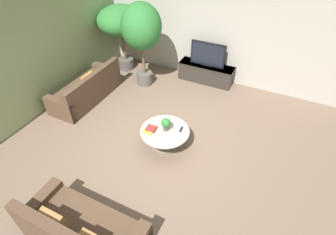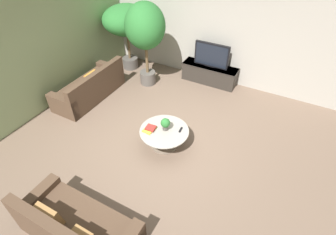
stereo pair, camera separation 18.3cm
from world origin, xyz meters
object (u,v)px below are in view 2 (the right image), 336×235
(couch_near_entry, at_px, (77,228))
(potted_palm_corner, at_px, (145,29))
(potted_plant_tabletop, at_px, (165,124))
(television, at_px, (212,55))
(media_console, at_px, (210,74))
(coffee_table, at_px, (164,135))
(potted_palm_tall, at_px, (126,22))
(couch_by_wall, at_px, (90,88))

(couch_near_entry, bearing_deg, potted_palm_corner, -71.71)
(potted_plant_tabletop, bearing_deg, television, 92.26)
(media_console, distance_m, potted_palm_corner, 2.26)
(media_console, distance_m, potted_plant_tabletop, 2.92)
(media_console, bearing_deg, potted_plant_tabletop, -87.74)
(couch_near_entry, distance_m, potted_plant_tabletop, 2.52)
(coffee_table, height_order, potted_plant_tabletop, potted_plant_tabletop)
(media_console, height_order, potted_palm_tall, potted_palm_tall)
(potted_palm_tall, bearing_deg, couch_by_wall, -89.86)
(coffee_table, height_order, potted_palm_corner, potted_palm_corner)
(media_console, relative_size, television, 1.62)
(couch_near_entry, height_order, potted_plant_tabletop, couch_near_entry)
(couch_by_wall, distance_m, potted_palm_corner, 2.14)
(television, bearing_deg, media_console, 90.00)
(television, height_order, potted_palm_tall, potted_palm_tall)
(coffee_table, relative_size, couch_near_entry, 0.54)
(potted_plant_tabletop, bearing_deg, potted_palm_tall, 136.65)
(television, xyz_separation_m, couch_near_entry, (-0.08, -5.38, -0.57))
(television, relative_size, couch_by_wall, 0.48)
(couch_by_wall, height_order, potted_palm_corner, potted_palm_corner)
(media_console, relative_size, couch_near_entry, 0.83)
(couch_near_entry, bearing_deg, potted_plant_tabletop, -94.55)
(media_console, xyz_separation_m, potted_plant_tabletop, (0.11, -2.89, 0.33))
(couch_by_wall, bearing_deg, potted_palm_tall, -179.86)
(television, distance_m, potted_plant_tabletop, 2.91)
(potted_palm_tall, height_order, potted_palm_corner, potted_palm_corner)
(media_console, xyz_separation_m, couch_by_wall, (-2.55, -2.26, 0.01))
(media_console, xyz_separation_m, potted_palm_tall, (-2.55, -0.38, 1.20))
(potted_plant_tabletop, bearing_deg, coffee_table, -96.62)
(coffee_table, bearing_deg, potted_plant_tabletop, 83.38)
(television, relative_size, potted_plant_tabletop, 3.53)
(potted_palm_tall, bearing_deg, couch_near_entry, -63.74)
(television, relative_size, couch_near_entry, 0.51)
(coffee_table, bearing_deg, couch_by_wall, 165.67)
(coffee_table, xyz_separation_m, couch_by_wall, (-2.66, 0.68, -0.02))
(media_console, xyz_separation_m, potted_palm_corner, (-1.56, -0.91, 1.35))
(couch_near_entry, bearing_deg, potted_palm_tall, -63.74)
(couch_near_entry, height_order, potted_palm_corner, potted_palm_corner)
(television, bearing_deg, couch_near_entry, -90.89)
(potted_palm_tall, height_order, potted_plant_tabletop, potted_palm_tall)
(potted_palm_tall, bearing_deg, potted_plant_tabletop, -43.35)
(couch_near_entry, relative_size, potted_palm_tall, 0.99)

